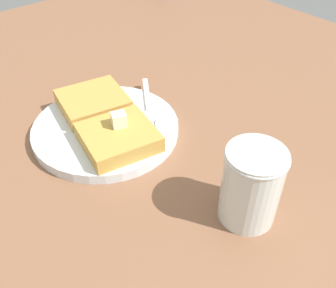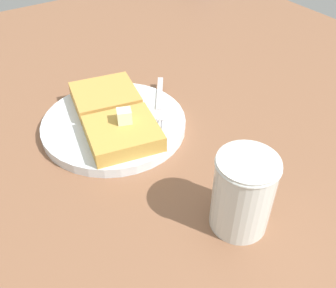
% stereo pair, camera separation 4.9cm
% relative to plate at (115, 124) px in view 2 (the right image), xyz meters
% --- Properties ---
extents(table_surface, '(1.20, 1.20, 0.02)m').
position_rel_plate_xyz_m(table_surface, '(0.00, -0.06, -0.02)').
color(table_surface, brown).
rests_on(table_surface, ground).
extents(plate, '(0.22, 0.22, 0.02)m').
position_rel_plate_xyz_m(plate, '(0.00, 0.00, 0.00)').
color(plate, silver).
rests_on(plate, table_surface).
extents(toast_slice_left, '(0.11, 0.12, 0.02)m').
position_rel_plate_xyz_m(toast_slice_left, '(-0.05, 0.01, 0.02)').
color(toast_slice_left, gold).
rests_on(toast_slice_left, plate).
extents(toast_slice_middle, '(0.11, 0.12, 0.02)m').
position_rel_plate_xyz_m(toast_slice_middle, '(0.05, -0.01, 0.02)').
color(toast_slice_middle, gold).
rests_on(toast_slice_middle, plate).
extents(butter_pat_primary, '(0.02, 0.03, 0.02)m').
position_rel_plate_xyz_m(butter_pat_primary, '(-0.04, 0.00, 0.04)').
color(butter_pat_primary, '#F0EDC7').
rests_on(butter_pat_primary, toast_slice_left).
extents(fork, '(0.14, 0.10, 0.00)m').
position_rel_plate_xyz_m(fork, '(-0.01, -0.08, 0.01)').
color(fork, silver).
rests_on(fork, plate).
extents(syrup_jar, '(0.07, 0.07, 0.10)m').
position_rel_plate_xyz_m(syrup_jar, '(-0.25, -0.04, 0.04)').
color(syrup_jar, '#481B06').
rests_on(syrup_jar, table_surface).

